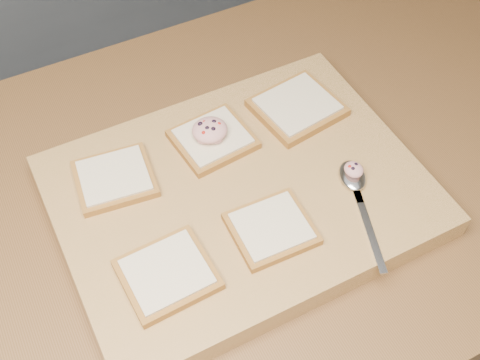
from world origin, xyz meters
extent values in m
cube|color=slate|center=(0.00, 0.00, 0.42)|extent=(1.90, 0.75, 0.84)
cube|color=brown|center=(0.00, 0.00, 0.87)|extent=(2.00, 0.80, 0.06)
cube|color=tan|center=(0.11, -0.05, 0.92)|extent=(0.53, 0.41, 0.04)
cube|color=#9F6229|center=(-0.05, 0.05, 0.95)|extent=(0.12, 0.12, 0.01)
cube|color=beige|center=(-0.05, 0.05, 0.96)|extent=(0.11, 0.10, 0.00)
cube|color=#9F6229|center=(0.11, 0.05, 0.95)|extent=(0.12, 0.11, 0.01)
cube|color=beige|center=(0.11, 0.05, 0.96)|extent=(0.11, 0.10, 0.00)
cube|color=#9F6229|center=(0.26, 0.05, 0.95)|extent=(0.14, 0.13, 0.01)
cube|color=beige|center=(0.26, 0.05, 0.96)|extent=(0.12, 0.11, 0.00)
cube|color=#9F6229|center=(-0.05, -0.13, 0.95)|extent=(0.12, 0.11, 0.01)
cube|color=beige|center=(-0.05, -0.13, 0.96)|extent=(0.10, 0.10, 0.00)
cube|color=#9F6229|center=(0.11, -0.13, 0.95)|extent=(0.11, 0.10, 0.01)
cube|color=beige|center=(0.11, -0.13, 0.96)|extent=(0.10, 0.09, 0.00)
ellipsoid|color=#D98F8B|center=(0.11, 0.05, 0.97)|extent=(0.06, 0.05, 0.02)
sphere|color=black|center=(0.12, 0.06, 0.98)|extent=(0.01, 0.01, 0.01)
sphere|color=black|center=(0.10, 0.06, 0.98)|extent=(0.01, 0.01, 0.01)
sphere|color=black|center=(0.11, 0.04, 0.98)|extent=(0.01, 0.01, 0.01)
sphere|color=black|center=(0.10, 0.05, 0.98)|extent=(0.01, 0.01, 0.01)
sphere|color=#A5140C|center=(0.12, 0.05, 0.98)|extent=(0.01, 0.01, 0.01)
sphere|color=#A5140C|center=(0.10, 0.07, 0.98)|extent=(0.01, 0.01, 0.01)
sphere|color=#A5140C|center=(0.09, 0.05, 0.98)|extent=(0.01, 0.01, 0.01)
ellipsoid|color=silver|center=(0.27, -0.11, 0.95)|extent=(0.06, 0.07, 0.01)
cube|color=silver|center=(0.26, -0.14, 0.94)|extent=(0.02, 0.04, 0.00)
cube|color=silver|center=(0.24, -0.19, 0.94)|extent=(0.06, 0.14, 0.00)
ellipsoid|color=#D98F8B|center=(0.27, -0.11, 0.96)|extent=(0.03, 0.03, 0.02)
sphere|color=black|center=(0.27, -0.10, 0.97)|extent=(0.01, 0.01, 0.01)
sphere|color=black|center=(0.26, -0.11, 0.97)|extent=(0.01, 0.01, 0.01)
sphere|color=#A5140C|center=(0.26, -0.10, 0.97)|extent=(0.01, 0.01, 0.01)
camera|label=1|loc=(-0.14, -0.52, 1.65)|focal=45.00mm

